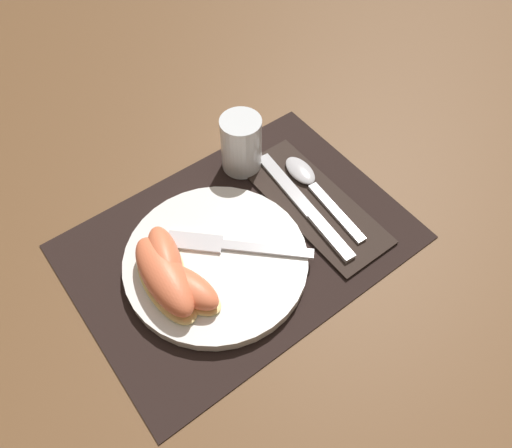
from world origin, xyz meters
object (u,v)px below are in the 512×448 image
(fork, at_px, (228,245))
(citrus_wedge_2, at_px, (186,287))
(juice_glass, at_px, (241,147))
(spoon, at_px, (309,181))
(knife, at_px, (306,207))
(citrus_wedge_0, at_px, (165,261))
(citrus_wedge_1, at_px, (165,277))
(plate, at_px, (216,261))

(fork, xyz_separation_m, citrus_wedge_2, (-0.08, -0.03, 0.01))
(juice_glass, bearing_deg, spoon, -58.51)
(juice_glass, relative_size, citrus_wedge_2, 0.84)
(knife, relative_size, fork, 1.43)
(citrus_wedge_2, bearing_deg, citrus_wedge_0, 92.30)
(citrus_wedge_1, bearing_deg, citrus_wedge_2, -60.78)
(citrus_wedge_0, relative_size, citrus_wedge_2, 1.05)
(spoon, distance_m, citrus_wedge_1, 0.26)
(citrus_wedge_0, distance_m, citrus_wedge_1, 0.02)
(plate, relative_size, fork, 1.57)
(plate, distance_m, juice_glass, 0.18)
(plate, xyz_separation_m, knife, (0.16, -0.00, -0.00))
(plate, xyz_separation_m, citrus_wedge_1, (-0.07, 0.00, 0.03))
(juice_glass, height_order, spoon, juice_glass)
(juice_glass, height_order, fork, juice_glass)
(knife, relative_size, spoon, 1.22)
(plate, bearing_deg, spoon, 9.23)
(spoon, relative_size, citrus_wedge_1, 1.34)
(plate, distance_m, fork, 0.03)
(fork, distance_m, citrus_wedge_2, 0.09)
(juice_glass, relative_size, spoon, 0.50)
(juice_glass, xyz_separation_m, spoon, (0.06, -0.09, -0.03))
(citrus_wedge_0, height_order, citrus_wedge_2, citrus_wedge_0)
(fork, relative_size, citrus_wedge_1, 1.14)
(plate, height_order, citrus_wedge_0, citrus_wedge_0)
(fork, bearing_deg, knife, -2.58)
(plate, bearing_deg, fork, 10.34)
(plate, bearing_deg, citrus_wedge_2, -159.24)
(knife, bearing_deg, juice_glass, 99.99)
(juice_glass, bearing_deg, knife, -80.01)
(plate, distance_m, citrus_wedge_0, 0.07)
(knife, height_order, fork, fork)
(plate, distance_m, spoon, 0.19)
(knife, bearing_deg, citrus_wedge_0, 173.05)
(plate, xyz_separation_m, citrus_wedge_0, (-0.06, 0.02, 0.03))
(plate, height_order, citrus_wedge_1, citrus_wedge_1)
(fork, bearing_deg, spoon, 9.07)
(spoon, distance_m, citrus_wedge_0, 0.25)
(knife, xyz_separation_m, fork, (-0.13, 0.01, 0.01))
(plate, xyz_separation_m, citrus_wedge_2, (-0.06, -0.02, 0.02))
(citrus_wedge_0, xyz_separation_m, citrus_wedge_2, (0.00, -0.05, -0.00))
(citrus_wedge_1, bearing_deg, spoon, 5.76)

